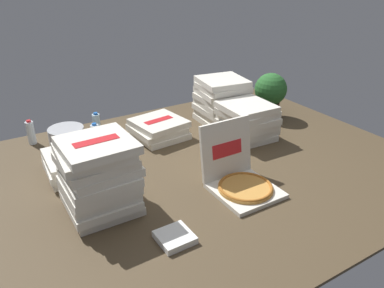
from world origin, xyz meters
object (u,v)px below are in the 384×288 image
(pizza_stack_right_near, at_px, (222,100))
(water_bottle_2, at_px, (96,136))
(ice_bucket, at_px, (67,135))
(water_bottle_1, at_px, (97,125))
(napkin_pile, at_px, (175,237))
(water_bottle_0, at_px, (31,133))
(pizza_stack_left_far, at_px, (247,121))
(open_pizza_box, at_px, (240,177))
(pizza_stack_left_mid, at_px, (159,129))
(potted_plant, at_px, (270,93))
(pizza_stack_center_far, at_px, (99,176))
(pizza_stack_center_near, at_px, (76,163))

(pizza_stack_right_near, height_order, water_bottle_2, pizza_stack_right_near)
(ice_bucket, xyz_separation_m, water_bottle_1, (0.25, 0.00, 0.03))
(napkin_pile, bearing_deg, water_bottle_0, 104.42)
(pizza_stack_left_far, height_order, water_bottle_1, pizza_stack_left_far)
(ice_bucket, bearing_deg, pizza_stack_right_near, -11.93)
(open_pizza_box, distance_m, pizza_stack_right_near, 1.14)
(napkin_pile, bearing_deg, ice_bucket, 96.49)
(water_bottle_1, bearing_deg, pizza_stack_left_far, -33.63)
(pizza_stack_left_mid, relative_size, potted_plant, 1.05)
(pizza_stack_center_far, xyz_separation_m, napkin_pile, (0.23, -0.47, -0.21))
(pizza_stack_left_mid, relative_size, water_bottle_0, 2.17)
(water_bottle_0, xyz_separation_m, napkin_pile, (0.41, -1.61, -0.08))
(pizza_stack_right_near, distance_m, potted_plant, 0.47)
(pizza_stack_center_far, relative_size, water_bottle_2, 2.23)
(ice_bucket, bearing_deg, water_bottle_2, -49.92)
(ice_bucket, bearing_deg, pizza_stack_left_far, -27.92)
(potted_plant, bearing_deg, pizza_stack_center_near, -177.05)
(pizza_stack_center_far, bearing_deg, water_bottle_0, 99.04)
(pizza_stack_center_near, xyz_separation_m, water_bottle_2, (0.25, 0.31, 0.02))
(open_pizza_box, height_order, pizza_stack_left_mid, open_pizza_box)
(pizza_stack_right_near, height_order, pizza_stack_left_mid, pizza_stack_right_near)
(pizza_stack_left_mid, height_order, water_bottle_0, water_bottle_0)
(water_bottle_1, bearing_deg, pizza_stack_center_near, -121.93)
(open_pizza_box, height_order, potted_plant, potted_plant)
(pizza_stack_left_far, height_order, water_bottle_0, pizza_stack_left_far)
(water_bottle_0, bearing_deg, potted_plant, -15.22)
(open_pizza_box, xyz_separation_m, ice_bucket, (-0.77, 1.27, -0.02))
(pizza_stack_left_far, bearing_deg, ice_bucket, 152.08)
(ice_bucket, distance_m, water_bottle_1, 0.26)
(open_pizza_box, height_order, pizza_stack_center_near, open_pizza_box)
(pizza_stack_right_near, bearing_deg, open_pizza_box, -119.18)
(potted_plant, bearing_deg, water_bottle_1, 164.05)
(pizza_stack_left_mid, height_order, water_bottle_2, water_bottle_2)
(pizza_stack_center_far, relative_size, pizza_stack_right_near, 1.01)
(pizza_stack_center_far, relative_size, ice_bucket, 1.61)
(pizza_stack_left_far, relative_size, water_bottle_1, 2.08)
(pizza_stack_right_near, xyz_separation_m, water_bottle_1, (-1.07, 0.28, -0.10))
(pizza_stack_left_far, height_order, potted_plant, potted_plant)
(pizza_stack_right_near, relative_size, ice_bucket, 1.59)
(pizza_stack_right_near, distance_m, pizza_stack_left_mid, 0.65)
(pizza_stack_right_near, xyz_separation_m, potted_plant, (0.44, -0.15, 0.04))
(water_bottle_1, bearing_deg, water_bottle_0, 167.00)
(pizza_stack_right_near, distance_m, water_bottle_0, 1.62)
(water_bottle_0, xyz_separation_m, water_bottle_1, (0.50, -0.12, 0.00))
(open_pizza_box, xyz_separation_m, napkin_pile, (-0.60, -0.23, -0.06))
(pizza_stack_center_near, xyz_separation_m, water_bottle_0, (-0.17, 0.64, 0.02))
(pizza_stack_center_near, distance_m, pizza_stack_left_far, 1.37)
(water_bottle_2, xyz_separation_m, napkin_pile, (-0.00, -1.28, -0.08))
(open_pizza_box, bearing_deg, napkin_pile, -159.41)
(pizza_stack_right_near, height_order, water_bottle_1, pizza_stack_right_near)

